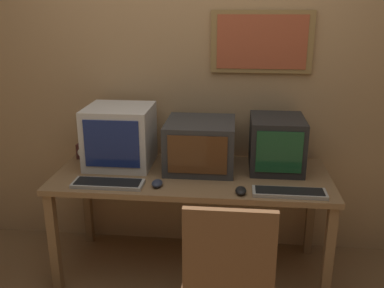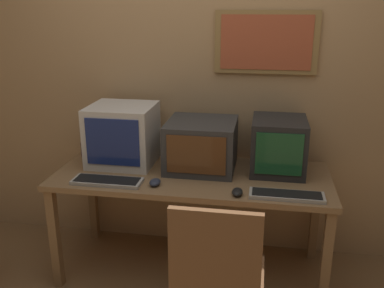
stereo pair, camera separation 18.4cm
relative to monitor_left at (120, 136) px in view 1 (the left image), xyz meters
name	(u,v)px [view 1 (the left image)]	position (x,y,z in m)	size (l,w,h in m)	color
wall_back	(199,78)	(0.51, 0.32, 0.35)	(8.00, 0.08, 2.60)	tan
desk	(192,184)	(0.51, -0.13, -0.28)	(1.80, 0.74, 0.74)	olive
monitor_left	(120,136)	(0.00, 0.00, 0.00)	(0.44, 0.42, 0.41)	beige
monitor_center	(200,145)	(0.55, 0.00, -0.04)	(0.46, 0.46, 0.33)	#333333
monitor_right	(276,143)	(1.06, 0.03, -0.03)	(0.35, 0.41, 0.36)	black
keyboard_main	(108,183)	(0.01, -0.37, -0.19)	(0.44, 0.15, 0.03)	#A8A399
keyboard_side	(289,192)	(1.11, -0.39, -0.19)	(0.43, 0.13, 0.03)	#A8A399
mouse_near_keyboard	(157,183)	(0.32, -0.36, -0.19)	(0.07, 0.10, 0.04)	#282D3D
mouse_far_corner	(241,191)	(0.83, -0.41, -0.19)	(0.07, 0.10, 0.04)	black
desk_clock	(83,151)	(-0.30, 0.08, -0.15)	(0.09, 0.06, 0.11)	#4C231E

